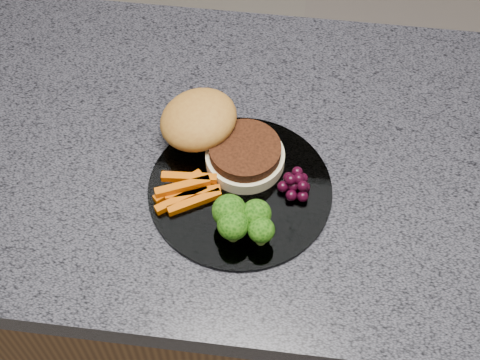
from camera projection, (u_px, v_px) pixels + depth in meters
The scene contains 7 objects.
island_cabinet at pixel (275, 293), 1.37m from camera, with size 1.20×0.60×0.86m, color brown.
countertop at pixel (288, 163), 1.00m from camera, with size 1.20×0.60×0.04m, color #484851.
plate at pixel (240, 189), 0.94m from camera, with size 0.26×0.26×0.01m, color white.
burger at pixel (215, 134), 0.96m from camera, with size 0.21×0.17×0.06m.
carrot_sticks at pixel (186, 190), 0.93m from camera, with size 0.09×0.08×0.02m.
broccoli at pixel (242, 219), 0.87m from camera, with size 0.09×0.06×0.06m.
grape_bunch at pixel (296, 184), 0.93m from camera, with size 0.05×0.05×0.03m.
Camera 1 is at (0.00, -0.60, 1.68)m, focal length 50.00 mm.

